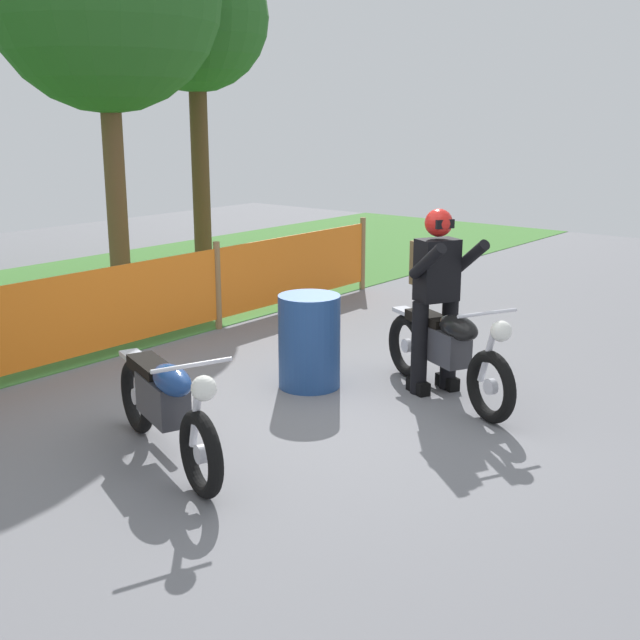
% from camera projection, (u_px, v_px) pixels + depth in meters
% --- Properties ---
extents(ground, '(24.00, 24.00, 0.02)m').
position_uv_depth(ground, '(303.00, 411.00, 7.01)').
color(ground, slate).
extents(barrier_fence, '(8.82, 0.08, 1.05)m').
position_uv_depth(barrier_fence, '(117.00, 307.00, 8.43)').
color(barrier_fence, olive).
rests_on(barrier_fence, ground).
extents(tree_near_right, '(2.25, 2.25, 5.06)m').
position_uv_depth(tree_near_right, '(195.00, 20.00, 12.23)').
color(tree_near_right, brown).
rests_on(tree_near_right, ground).
extents(motorcycle_lead, '(0.85, 1.84, 0.91)m').
position_uv_depth(motorcycle_lead, '(166.00, 405.00, 5.86)').
color(motorcycle_lead, black).
rests_on(motorcycle_lead, ground).
extents(motorcycle_trailing, '(1.00, 1.81, 0.93)m').
position_uv_depth(motorcycle_trailing, '(447.00, 350.00, 7.21)').
color(motorcycle_trailing, black).
rests_on(motorcycle_trailing, ground).
extents(rider_trailing, '(0.70, 0.78, 1.69)m').
position_uv_depth(rider_trailing, '(436.00, 290.00, 7.27)').
color(rider_trailing, black).
rests_on(rider_trailing, ground).
extents(oil_drum, '(0.58, 0.58, 0.88)m').
position_uv_depth(oil_drum, '(309.00, 341.00, 7.51)').
color(oil_drum, navy).
rests_on(oil_drum, ground).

